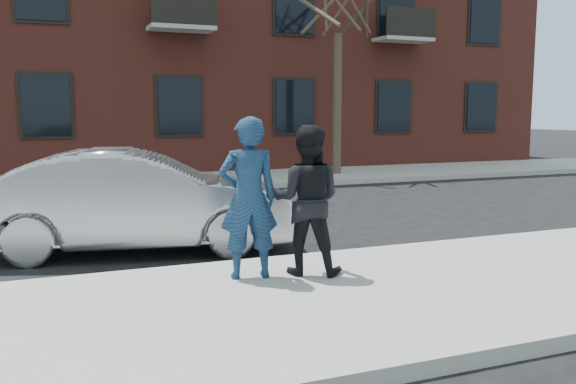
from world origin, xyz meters
name	(u,v)px	position (x,y,z in m)	size (l,w,h in m)	color
ground	(414,291)	(0.00, 0.00, 0.00)	(100.00, 100.00, 0.00)	black
near_sidewalk	(427,291)	(0.00, -0.25, 0.07)	(50.00, 3.50, 0.15)	gray
near_curb	(350,255)	(0.00, 1.55, 0.07)	(50.00, 0.10, 0.15)	#999691
far_sidewalk	(190,181)	(0.00, 11.25, 0.07)	(50.00, 3.50, 0.15)	gray
far_curb	(206,188)	(0.00, 9.45, 0.07)	(50.00, 0.10, 0.15)	#999691
apartment_building	(199,4)	(2.00, 18.00, 6.16)	(24.30, 10.30, 12.30)	maroon
silver_sedan	(137,201)	(-2.62, 3.20, 0.75)	(1.58, 4.53, 1.49)	#999BA3
man_hoodie	(248,198)	(-1.73, 0.75, 1.07)	(0.72, 0.56, 1.83)	navy
man_peacoat	(307,200)	(-1.05, 0.67, 1.02)	(1.06, 0.99, 1.73)	black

